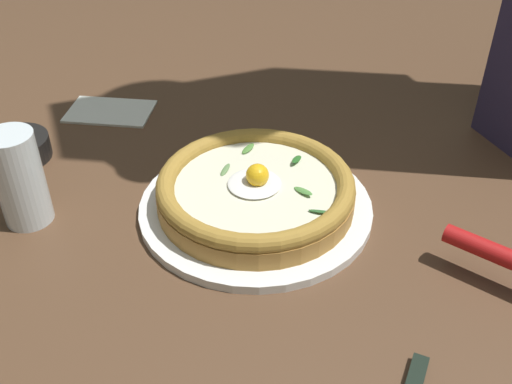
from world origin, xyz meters
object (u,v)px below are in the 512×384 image
object	(u,v)px
drinking_glass	(21,185)
pizza_cutter	(512,260)
folded_napkin	(110,110)
pizza	(256,190)
side_bowl	(17,148)

from	to	relation	value
drinking_glass	pizza_cutter	bearing A→B (deg)	-24.86
drinking_glass	folded_napkin	distance (m)	0.29
pizza	side_bowl	xyz separation A→B (m)	(-0.32, 0.21, -0.02)
side_bowl	pizza	bearing A→B (deg)	-32.88
folded_napkin	side_bowl	bearing A→B (deg)	-141.18
drinking_glass	folded_napkin	xyz separation A→B (m)	(0.11, 0.27, -0.05)
side_bowl	pizza_cutter	xyz separation A→B (m)	(0.56, -0.40, 0.02)
pizza	drinking_glass	size ratio (longest dim) A/B	2.02
pizza	folded_napkin	xyz separation A→B (m)	(-0.18, 0.32, -0.03)
pizza	pizza_cutter	distance (m)	0.31
side_bowl	folded_napkin	xyz separation A→B (m)	(0.14, 0.11, -0.01)
pizza_cutter	folded_napkin	world-z (taller)	pizza_cutter
pizza	pizza_cutter	world-z (taller)	pizza_cutter
side_bowl	folded_napkin	world-z (taller)	side_bowl
pizza	side_bowl	distance (m)	0.38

